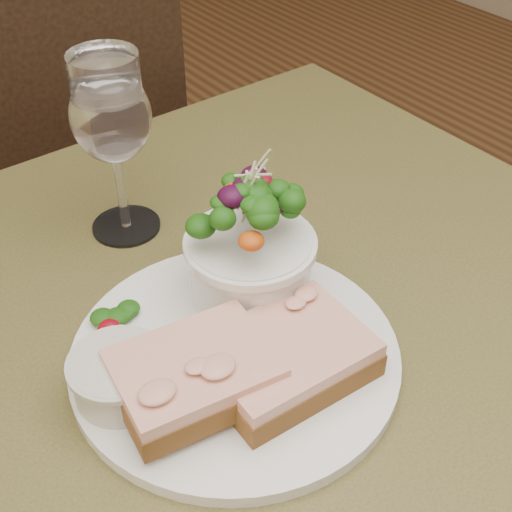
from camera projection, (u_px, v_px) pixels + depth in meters
cafe_table at (265, 416)px, 0.68m from camera, size 0.80×0.80×0.75m
chair_far at (63, 284)px, 1.35m from camera, size 0.51×0.51×0.90m
dinner_plate at (235, 355)px, 0.59m from camera, size 0.27×0.27×0.01m
sandwich_front at (286, 357)px, 0.56m from camera, size 0.13×0.10×0.03m
sandwich_back at (195, 375)px, 0.54m from camera, size 0.13×0.11×0.03m
ramekin at (119, 375)px, 0.54m from camera, size 0.07×0.07×0.04m
salad_bowl at (250, 242)px, 0.60m from camera, size 0.11×0.11×0.13m
garnish at (117, 325)px, 0.60m from camera, size 0.05×0.04×0.02m
wine_glass at (111, 121)px, 0.66m from camera, size 0.08×0.08×0.18m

